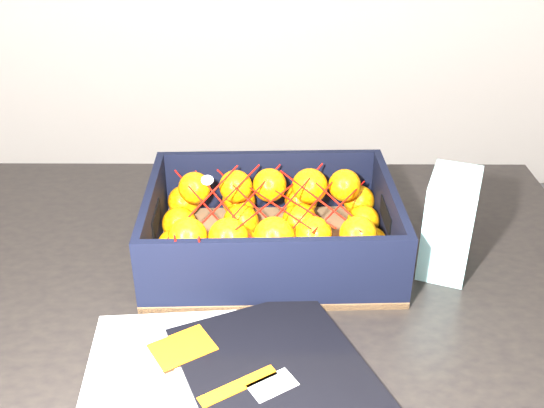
{
  "coord_description": "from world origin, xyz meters",
  "views": [
    {
      "loc": [
        0.13,
        -0.72,
        1.32
      ],
      "look_at": [
        0.15,
        0.08,
        0.86
      ],
      "focal_mm": 41.63,
      "sensor_mm": 36.0,
      "label": 1
    }
  ],
  "objects_px": {
    "produce_crate": "(271,235)",
    "retail_carton": "(449,223)",
    "table": "(220,331)",
    "magazine_stack": "(242,384)"
  },
  "relations": [
    {
      "from": "produce_crate",
      "to": "table",
      "type": "bearing_deg",
      "value": -141.16
    },
    {
      "from": "magazine_stack",
      "to": "retail_carton",
      "type": "bearing_deg",
      "value": 38.92
    },
    {
      "from": "table",
      "to": "retail_carton",
      "type": "relative_size",
      "value": 7.91
    },
    {
      "from": "table",
      "to": "magazine_stack",
      "type": "relative_size",
      "value": 3.1
    },
    {
      "from": "produce_crate",
      "to": "retail_carton",
      "type": "distance_m",
      "value": 0.27
    },
    {
      "from": "table",
      "to": "retail_carton",
      "type": "bearing_deg",
      "value": 4.8
    },
    {
      "from": "table",
      "to": "produce_crate",
      "type": "bearing_deg",
      "value": 38.84
    },
    {
      "from": "retail_carton",
      "to": "table",
      "type": "bearing_deg",
      "value": -153.15
    },
    {
      "from": "produce_crate",
      "to": "retail_carton",
      "type": "height_order",
      "value": "retail_carton"
    },
    {
      "from": "magazine_stack",
      "to": "retail_carton",
      "type": "xyz_separation_m",
      "value": [
        0.31,
        0.25,
        0.07
      ]
    }
  ]
}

